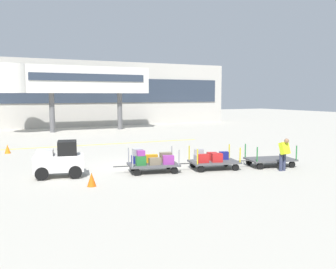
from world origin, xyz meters
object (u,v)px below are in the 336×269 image
object	(u,v)px
safety_cone_far	(8,149)
safety_cone_near	(92,179)
baggage_cart_middle	(212,159)
baggage_cart_lead	(152,161)
baggage_cart_tail	(270,160)
baggage_handler	(284,153)
baggage_tug	(60,160)

from	to	relation	value
safety_cone_far	safety_cone_near	bearing A→B (deg)	-78.04
safety_cone_far	baggage_cart_middle	bearing A→B (deg)	-49.55
baggage_cart_lead	baggage_cart_tail	world-z (taller)	same
baggage_handler	safety_cone_near	size ratio (longest dim) A/B	2.84
baggage_tug	safety_cone_near	world-z (taller)	baggage_tug
baggage_cart_lead	safety_cone_far	bearing A→B (deg)	121.07
baggage_tug	safety_cone_near	distance (m)	2.49
baggage_cart_middle	baggage_cart_lead	bearing A→B (deg)	166.71
baggage_cart_tail	baggage_handler	xyz separation A→B (m)	(-0.25, -1.20, 0.52)
baggage_cart_tail	safety_cone_far	world-z (taller)	baggage_cart_tail
baggage_handler	safety_cone_far	distance (m)	16.21
baggage_cart_lead	safety_cone_near	size ratio (longest dim) A/B	5.61
baggage_cart_tail	baggage_handler	bearing A→B (deg)	-101.93
baggage_cart_tail	safety_cone_near	size ratio (longest dim) A/B	5.61
baggage_cart_lead	safety_cone_near	bearing A→B (deg)	-156.53
baggage_tug	safety_cone_near	xyz separation A→B (m)	(0.75, -2.32, -0.48)
baggage_cart_lead	baggage_tug	bearing A→B (deg)	167.42
baggage_handler	baggage_cart_lead	bearing A→B (deg)	155.06
baggage_cart_tail	safety_cone_near	world-z (taller)	baggage_cart_tail
baggage_handler	baggage_cart_middle	bearing A→B (deg)	144.83
baggage_cart_middle	baggage_cart_tail	bearing A→B (deg)	-13.79
baggage_tug	baggage_cart_middle	xyz separation A→B (m)	(6.90, -1.58, -0.28)
safety_cone_near	baggage_cart_tail	bearing A→B (deg)	0.07
safety_cone_near	safety_cone_far	size ratio (longest dim) A/B	1.00
safety_cone_near	baggage_cart_middle	bearing A→B (deg)	6.91
baggage_cart_tail	baggage_tug	bearing A→B (deg)	166.84
baggage_cart_middle	safety_cone_far	bearing A→B (deg)	130.45
baggage_tug	safety_cone_near	size ratio (longest dim) A/B	4.17
baggage_cart_lead	baggage_cart_middle	world-z (taller)	same
baggage_cart_tail	safety_cone_near	distance (m)	9.14
baggage_cart_middle	baggage_handler	xyz separation A→B (m)	(2.74, -1.93, 0.39)
baggage_cart_middle	baggage_handler	distance (m)	3.37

